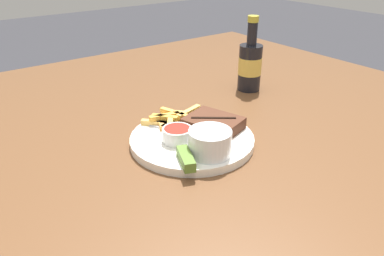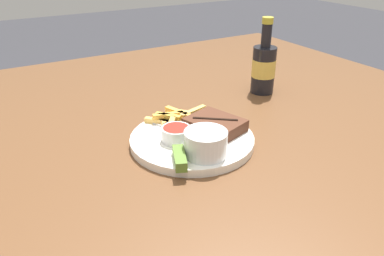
{
  "view_description": "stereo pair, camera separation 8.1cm",
  "coord_description": "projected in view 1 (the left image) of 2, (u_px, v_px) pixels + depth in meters",
  "views": [
    {
      "loc": [
        0.58,
        -0.43,
        1.13
      ],
      "look_at": [
        0.0,
        0.0,
        0.76
      ],
      "focal_mm": 35.0,
      "sensor_mm": 36.0,
      "label": 1
    },
    {
      "loc": [
        0.62,
        -0.36,
        1.13
      ],
      "look_at": [
        0.0,
        0.0,
        0.76
      ],
      "focal_mm": 35.0,
      "sensor_mm": 36.0,
      "label": 2
    }
  ],
  "objects": [
    {
      "name": "dinner_plate",
      "position": [
        192.0,
        140.0,
        0.82
      ],
      "size": [
        0.27,
        0.27,
        0.02
      ],
      "color": "white",
      "rests_on": "dining_table"
    },
    {
      "name": "dipping_sauce_cup",
      "position": [
        178.0,
        135.0,
        0.79
      ],
      "size": [
        0.06,
        0.06,
        0.03
      ],
      "color": "silver",
      "rests_on": "dinner_plate"
    },
    {
      "name": "fries_pile",
      "position": [
        171.0,
        120.0,
        0.87
      ],
      "size": [
        0.13,
        0.15,
        0.02
      ],
      "color": "gold",
      "rests_on": "dinner_plate"
    },
    {
      "name": "dining_table",
      "position": [
        192.0,
        163.0,
        0.85
      ],
      "size": [
        1.57,
        1.65,
        0.73
      ],
      "color": "brown",
      "rests_on": "ground_plane"
    },
    {
      "name": "pickle_spear",
      "position": [
        186.0,
        159.0,
        0.71
      ],
      "size": [
        0.08,
        0.05,
        0.02
      ],
      "color": "#567A2D",
      "rests_on": "dinner_plate"
    },
    {
      "name": "beer_bottle",
      "position": [
        250.0,
        65.0,
        1.09
      ],
      "size": [
        0.07,
        0.07,
        0.22
      ],
      "color": "black",
      "rests_on": "dining_table"
    },
    {
      "name": "fork_utensil",
      "position": [
        165.0,
        128.0,
        0.85
      ],
      "size": [
        0.13,
        0.06,
        0.0
      ],
      "rotation": [
        0.0,
        0.0,
        6.7
      ],
      "color": "#B7B7BC",
      "rests_on": "dinner_plate"
    },
    {
      "name": "steak_portion",
      "position": [
        214.0,
        124.0,
        0.84
      ],
      "size": [
        0.14,
        0.13,
        0.03
      ],
      "color": "#512D1E",
      "rests_on": "dinner_plate"
    },
    {
      "name": "coleslaw_cup",
      "position": [
        210.0,
        141.0,
        0.74
      ],
      "size": [
        0.09,
        0.09,
        0.05
      ],
      "color": "white",
      "rests_on": "dinner_plate"
    }
  ]
}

